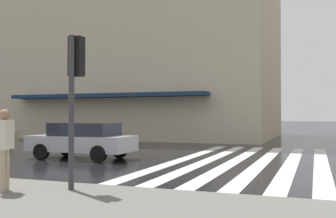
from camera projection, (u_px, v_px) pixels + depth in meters
name	position (u px, v px, depth m)	size (l,w,h in m)	color
ground_plane	(316.00, 182.00, 10.15)	(220.00, 220.00, 0.00)	black
zebra_crossing	(277.00, 162.00, 14.36)	(13.00, 7.50, 0.01)	silver
haussmann_block_mid	(150.00, 0.00, 33.21)	(15.36, 20.04, 23.22)	beige
traffic_signal_post	(75.00, 78.00, 8.42)	(0.44, 0.30, 3.24)	#333338
car_silver	(82.00, 140.00, 15.49)	(1.85, 4.10, 1.41)	#B7B7BC
pedestrian_by_billboard	(4.00, 143.00, 8.12)	(0.45, 0.34, 1.68)	beige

